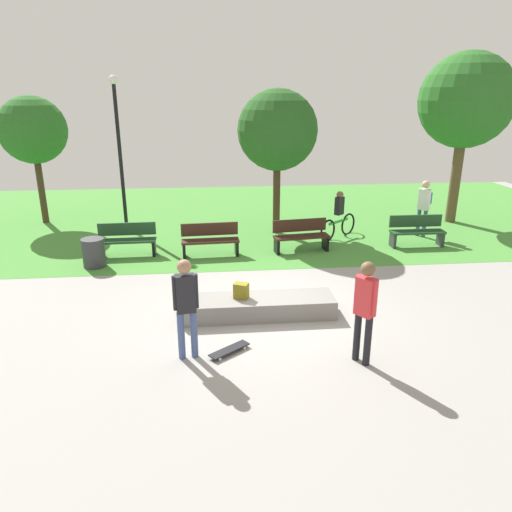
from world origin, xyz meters
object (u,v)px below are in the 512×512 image
object	(u,v)px
skater_watching	(186,301)
cyclist_on_bicycle	(339,218)
tree_tall_oak	(466,101)
tree_young_birch	(33,130)
trash_bin	(94,253)
lamp_post	(119,140)
backpack_on_ledge	(241,291)
skater_performing_trick	(365,304)
park_bench_far_left	(417,230)
park_bench_by_oak	(301,235)
tree_slender_maple	(277,131)
pedestrian_with_backpack	(424,203)
park_bench_center_lawn	(210,239)
skateboard_by_ledge	(229,350)
concrete_ledge	(258,307)
park_bench_near_path	(127,239)

from	to	relation	value
skater_watching	cyclist_on_bicycle	bearing A→B (deg)	56.83
skater_watching	tree_tall_oak	distance (m)	12.66
tree_young_birch	trash_bin	world-z (taller)	tree_young_birch
lamp_post	tree_young_birch	bearing A→B (deg)	160.60
backpack_on_ledge	tree_young_birch	distance (m)	10.65
skater_performing_trick	skater_watching	xyz separation A→B (m)	(-2.94, 0.44, -0.01)
park_bench_far_left	lamp_post	xyz separation A→B (m)	(-8.96, 2.84, 2.43)
park_bench_by_oak	backpack_on_ledge	bearing A→B (deg)	-116.22
tree_slender_maple	lamp_post	size ratio (longest dim) A/B	0.92
tree_young_birch	backpack_on_ledge	bearing A→B (deg)	-51.76
skater_performing_trick	pedestrian_with_backpack	xyz separation A→B (m)	(4.21, 7.16, 0.00)
tree_young_birch	tree_slender_maple	distance (m)	8.22
park_bench_center_lawn	tree_young_birch	size ratio (longest dim) A/B	0.38
skateboard_by_ledge	backpack_on_ledge	bearing A→B (deg)	77.94
skateboard_by_ledge	tree_tall_oak	xyz separation A→B (m)	(8.27, 8.32, 4.03)
skater_performing_trick	lamp_post	size ratio (longest dim) A/B	0.37
skateboard_by_ledge	tree_young_birch	world-z (taller)	tree_young_birch
park_bench_by_oak	park_bench_center_lawn	bearing A→B (deg)	-176.56
park_bench_by_oak	pedestrian_with_backpack	size ratio (longest dim) A/B	0.92
park_bench_by_oak	lamp_post	bearing A→B (deg)	151.10
skater_performing_trick	pedestrian_with_backpack	size ratio (longest dim) A/B	1.02
concrete_ledge	skater_watching	world-z (taller)	skater_watching
park_bench_center_lawn	cyclist_on_bicycle	size ratio (longest dim) A/B	1.07
park_bench_by_oak	tree_slender_maple	bearing A→B (deg)	102.54
concrete_ledge	cyclist_on_bicycle	size ratio (longest dim) A/B	2.07
tree_young_birch	pedestrian_with_backpack	world-z (taller)	tree_young_birch
skateboard_by_ledge	cyclist_on_bicycle	distance (m)	7.75
park_bench_near_path	tree_tall_oak	distance (m)	11.77
cyclist_on_bicycle	skater_watching	bearing A→B (deg)	-123.17
concrete_ledge	trash_bin	world-z (taller)	trash_bin
park_bench_by_oak	cyclist_on_bicycle	xyz separation A→B (m)	(1.43, 1.21, 0.15)
skater_performing_trick	park_bench_far_left	distance (m)	7.22
tree_slender_maple	skater_performing_trick	bearing A→B (deg)	-87.52
backpack_on_ledge	park_bench_far_left	size ratio (longest dim) A/B	0.20
park_bench_near_path	park_bench_far_left	bearing A→B (deg)	0.41
skateboard_by_ledge	trash_bin	distance (m)	5.85
concrete_ledge	tree_slender_maple	world-z (taller)	tree_slender_maple
tree_slender_maple	lamp_post	bearing A→B (deg)	168.51
tree_slender_maple	trash_bin	world-z (taller)	tree_slender_maple
park_bench_center_lawn	tree_tall_oak	bearing A→B (deg)	18.89
skater_performing_trick	pedestrian_with_backpack	bearing A→B (deg)	59.54
backpack_on_ledge	park_bench_far_left	bearing A→B (deg)	62.16
park_bench_far_left	backpack_on_ledge	bearing A→B (deg)	-142.68
park_bench_by_oak	pedestrian_with_backpack	xyz separation A→B (m)	(4.12, 1.10, 0.60)
concrete_ledge	skater_performing_trick	world-z (taller)	skater_performing_trick
backpack_on_ledge	cyclist_on_bicycle	size ratio (longest dim) A/B	0.21
skateboard_by_ledge	park_bench_by_oak	world-z (taller)	park_bench_by_oak
concrete_ledge	park_bench_by_oak	bearing A→B (deg)	67.83
tree_young_birch	tree_tall_oak	distance (m)	14.43
tree_young_birch	cyclist_on_bicycle	bearing A→B (deg)	-16.09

